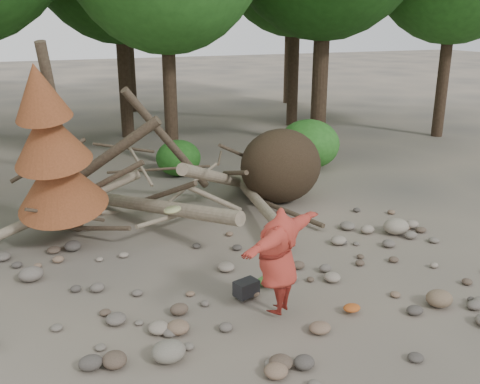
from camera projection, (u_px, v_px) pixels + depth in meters
name	position (u px, v px, depth m)	size (l,w,h in m)	color
ground	(259.00, 290.00, 9.75)	(120.00, 120.00, 0.00)	#514C44
deadfall_pile	(262.00, 170.00, 13.91)	(8.55, 5.24, 3.30)	#332619
dead_conifer	(53.00, 152.00, 10.91)	(2.06, 2.16, 4.35)	#4C3F30
bush_mid	(178.00, 158.00, 16.71)	(1.40, 1.40, 1.12)	#24621C
bush_right	(309.00, 144.00, 17.48)	(2.00, 2.00, 1.60)	#2E7424
frisbee_thrower	(278.00, 261.00, 8.63)	(2.95, 1.74, 2.01)	#A32F24
backpack	(246.00, 291.00, 9.43)	(0.41, 0.27, 0.27)	black
cloth_green	(268.00, 283.00, 9.84)	(0.40, 0.34, 0.15)	#376729
cloth_orange	(352.00, 310.00, 8.96)	(0.30, 0.25, 0.11)	#A0491B
boulder_front_left	(169.00, 351.00, 7.70)	(0.50, 0.45, 0.30)	slate
boulder_front_right	(439.00, 298.00, 9.18)	(0.47, 0.42, 0.28)	brown
boulder_mid_right	(396.00, 226.00, 12.25)	(0.59, 0.53, 0.36)	gray
boulder_mid_left	(31.00, 274.00, 10.06)	(0.45, 0.41, 0.27)	#685F57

